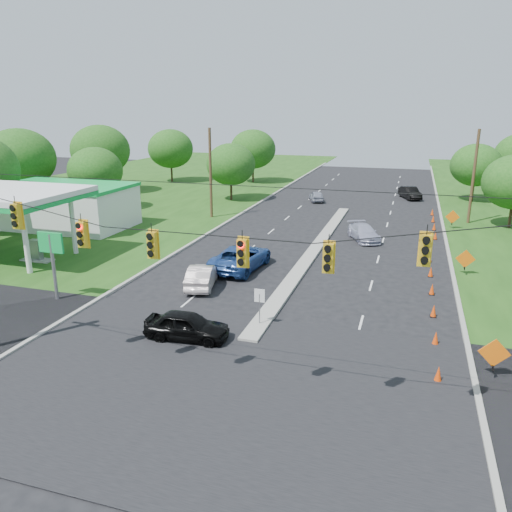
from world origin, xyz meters
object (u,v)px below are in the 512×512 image
(white_sedan, at_px, (202,276))
(blue_pickup, at_px, (241,257))
(black_sedan, at_px, (187,326))
(gas_station, at_px, (55,204))

(white_sedan, relative_size, blue_pickup, 0.72)
(blue_pickup, bearing_deg, black_sedan, 100.71)
(blue_pickup, bearing_deg, gas_station, -10.41)
(gas_station, distance_m, blue_pickup, 20.39)
(gas_station, distance_m, white_sedan, 20.83)
(black_sedan, bearing_deg, white_sedan, 13.49)
(gas_station, relative_size, blue_pickup, 3.26)
(white_sedan, distance_m, blue_pickup, 4.31)
(gas_station, height_order, blue_pickup, gas_station)
(white_sedan, height_order, blue_pickup, blue_pickup)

